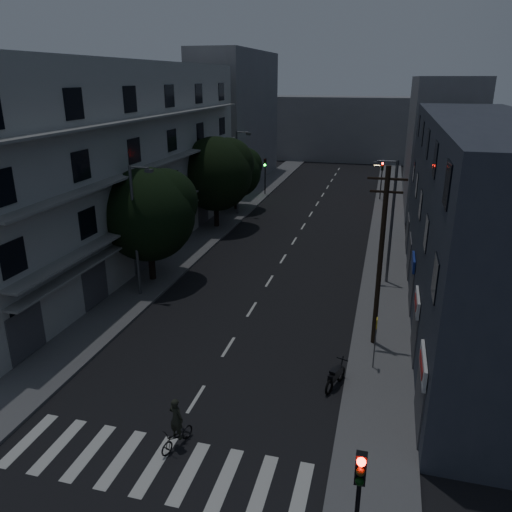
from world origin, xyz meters
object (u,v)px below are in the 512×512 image
at_px(utility_pole, 381,255).
at_px(bus_stop_sign, 376,334).
at_px(motorcycle, 335,377).
at_px(cyclist, 177,431).
at_px(traffic_signal_near, 359,492).

bearing_deg(utility_pole, bus_stop_sign, -87.89).
bearing_deg(motorcycle, utility_pole, 89.54).
height_order(utility_pole, motorcycle, utility_pole).
bearing_deg(motorcycle, bus_stop_sign, 67.34).
bearing_deg(cyclist, traffic_signal_near, -9.70).
bearing_deg(bus_stop_sign, cyclist, -133.64).
bearing_deg(utility_pole, traffic_signal_near, -90.19).
distance_m(bus_stop_sign, cyclist, 9.87).
bearing_deg(traffic_signal_near, bus_stop_sign, 89.29).
bearing_deg(cyclist, motorcycle, 64.94).
bearing_deg(motorcycle, traffic_signal_near, -62.02).
xyz_separation_m(motorcycle, cyclist, (-5.20, -5.33, 0.22)).
bearing_deg(bus_stop_sign, utility_pole, 92.11).
xyz_separation_m(traffic_signal_near, cyclist, (-6.63, 3.66, -2.40)).
relative_size(traffic_signal_near, bus_stop_sign, 1.62).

